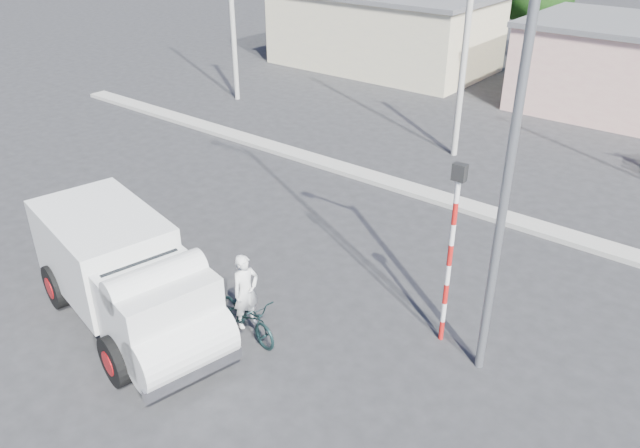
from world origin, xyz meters
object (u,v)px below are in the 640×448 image
Objects in this scene: bicycle at (247,316)px; streetlight at (503,150)px; truck at (126,276)px; cyclist at (246,302)px; traffic_pole at (452,241)px.

bicycle is 0.23× the size of streetlight.
truck reaches higher than cyclist.
cyclist is (2.34, 1.46, -0.49)m from truck.
bicycle is 4.92m from traffic_pole.
cyclist is at bearing 44.18° from truck.
streetlight is (6.87, 3.81, 3.56)m from truck.
streetlight is (4.53, 2.35, 4.43)m from bicycle.
bicycle is 0.46× the size of traffic_pole.
streetlight is at bearing -51.92° from cyclist.
cyclist is 0.42× the size of traffic_pole.
truck is 0.71× the size of streetlight.
truck is at bearing 132.74° from bicycle.
truck is 8.62m from streetlight.
streetlight reaches higher than cyclist.
cyclist is 0.20× the size of streetlight.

